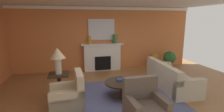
{
  "coord_description": "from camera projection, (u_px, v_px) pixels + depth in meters",
  "views": [
    {
      "loc": [
        -1.28,
        -4.49,
        2.19
      ],
      "look_at": [
        -0.01,
        1.01,
        1.0
      ],
      "focal_mm": 27.35,
      "sensor_mm": 36.0,
      "label": 1
    }
  ],
  "objects": [
    {
      "name": "table_lamp",
      "position": [
        57.0,
        56.0,
        4.72
      ],
      "size": [
        0.44,
        0.44,
        0.75
      ],
      "color": "beige",
      "rests_on": "side_table"
    },
    {
      "name": "armchair_facing_fireplace",
      "position": [
        145.0,
        109.0,
        3.69
      ],
      "size": [
        0.83,
        0.83,
        0.95
      ],
      "color": "brown",
      "rests_on": "ground_plane"
    },
    {
      "name": "armchair_near_window",
      "position": [
        68.0,
        98.0,
        4.23
      ],
      "size": [
        0.85,
        0.85,
        0.95
      ],
      "color": "#C1B293",
      "rests_on": "ground_plane"
    },
    {
      "name": "book_red_cover",
      "position": [
        121.0,
        80.0,
        4.98
      ],
      "size": [
        0.26,
        0.22,
        0.06
      ],
      "primitive_type": "cube",
      "rotation": [
        0.0,
        0.0,
        -0.13
      ],
      "color": "navy",
      "rests_on": "coffee_table"
    },
    {
      "name": "ground_plane",
      "position": [
        120.0,
        96.0,
        5.01
      ],
      "size": [
        9.82,
        9.82,
        0.0
      ],
      "primitive_type": "plane",
      "color": "olive"
    },
    {
      "name": "vase_mantel_right",
      "position": [
        115.0,
        39.0,
        7.4
      ],
      "size": [
        0.19,
        0.19,
        0.39
      ],
      "primitive_type": "cylinder",
      "color": "#33703D",
      "rests_on": "fireplace"
    },
    {
      "name": "coffee_table",
      "position": [
        122.0,
        85.0,
        4.94
      ],
      "size": [
        1.0,
        1.0,
        0.45
      ],
      "color": "#2D2319",
      "rests_on": "ground_plane"
    },
    {
      "name": "mantel_mirror",
      "position": [
        102.0,
        29.0,
        7.36
      ],
      "size": [
        1.14,
        0.04,
        0.89
      ],
      "primitive_type": "cube",
      "color": "silver"
    },
    {
      "name": "side_table",
      "position": [
        59.0,
        84.0,
        4.89
      ],
      "size": [
        0.56,
        0.56,
        0.7
      ],
      "color": "#2D2319",
      "rests_on": "ground_plane"
    },
    {
      "name": "potted_plant",
      "position": [
        169.0,
        59.0,
        7.64
      ],
      "size": [
        0.56,
        0.56,
        0.83
      ],
      "color": "#A8754C",
      "rests_on": "ground_plane"
    },
    {
      "name": "fireplace",
      "position": [
        102.0,
        58.0,
        7.5
      ],
      "size": [
        1.8,
        0.35,
        1.2
      ],
      "color": "white",
      "rests_on": "ground_plane"
    },
    {
      "name": "wall_fireplace",
      "position": [
        102.0,
        39.0,
        7.54
      ],
      "size": [
        8.16,
        0.12,
        2.76
      ],
      "primitive_type": "cube",
      "color": "#CC723D",
      "rests_on": "ground_plane"
    },
    {
      "name": "area_rug",
      "position": [
        122.0,
        96.0,
        5.01
      ],
      "size": [
        3.08,
        2.66,
        0.01
      ],
      "primitive_type": "cube",
      "color": "#4C517A",
      "rests_on": "ground_plane"
    },
    {
      "name": "crown_moulding",
      "position": [
        102.0,
        8.0,
        7.2
      ],
      "size": [
        8.16,
        0.08,
        0.12
      ],
      "primitive_type": "cube",
      "color": "white"
    },
    {
      "name": "vase_mantel_left",
      "position": [
        89.0,
        40.0,
        7.16
      ],
      "size": [
        0.14,
        0.14,
        0.35
      ],
      "primitive_type": "cylinder",
      "color": "#B7892D",
      "rests_on": "fireplace"
    },
    {
      "name": "vase_tall_corner",
      "position": [
        154.0,
        61.0,
        7.78
      ],
      "size": [
        0.33,
        0.33,
        0.69
      ],
      "primitive_type": "cylinder",
      "color": "#B7892D",
      "rests_on": "ground_plane"
    },
    {
      "name": "sofa",
      "position": [
        170.0,
        79.0,
        5.59
      ],
      "size": [
        1.0,
        2.14,
        0.85
      ],
      "color": "#BCB299",
      "rests_on": "ground_plane"
    }
  ]
}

